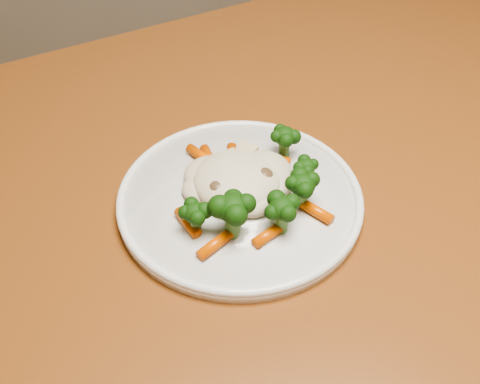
{
  "coord_description": "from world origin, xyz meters",
  "views": [
    {
      "loc": [
        -0.42,
        -0.43,
        1.23
      ],
      "look_at": [
        -0.32,
        0.04,
        0.77
      ],
      "focal_mm": 45.0,
      "sensor_mm": 36.0,
      "label": 1
    }
  ],
  "objects": [
    {
      "name": "plate",
      "position": [
        -0.32,
        0.04,
        0.76
      ],
      "size": [
        0.27,
        0.27,
        0.01
      ],
      "primitive_type": "cylinder",
      "color": "white",
      "rests_on": "dining_table"
    },
    {
      "name": "dining_table",
      "position": [
        -0.29,
        0.05,
        0.66
      ],
      "size": [
        1.49,
        1.19,
        0.75
      ],
      "rotation": [
        0.0,
        0.0,
        0.28
      ],
      "color": "brown",
      "rests_on": "ground"
    },
    {
      "name": "meal",
      "position": [
        -0.31,
        0.04,
        0.78
      ],
      "size": [
        0.17,
        0.18,
        0.05
      ],
      "color": "beige",
      "rests_on": "plate"
    }
  ]
}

